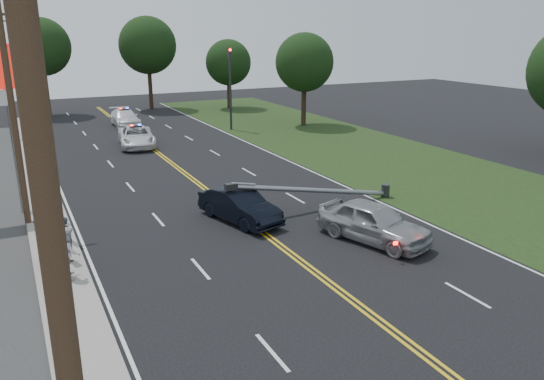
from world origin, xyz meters
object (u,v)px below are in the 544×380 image
traffic_signal (230,82)px  bystander_d (48,212)px  emergency_a (137,137)px  fallen_streetlight (323,190)px  waiting_sedan (374,222)px  crashed_sedan (240,206)px  bystander_a (66,239)px  bystander_b (69,252)px  bystander_c (46,239)px  emergency_b (125,118)px  utility_pole_mid (13,115)px  utility_pole_near (69,369)px  utility_pole_far (5,76)px

traffic_signal → bystander_d: bearing=-130.3°
emergency_a → fallen_streetlight: bearing=-66.9°
waiting_sedan → crashed_sedan: bearing=112.3°
crashed_sedan → bystander_a: bearing=175.0°
bystander_b → bystander_c: bystander_c is taller
fallen_streetlight → emergency_a: fallen_streetlight is taller
traffic_signal → fallen_streetlight: 22.62m
emergency_b → bystander_b: bystander_b is taller
crashed_sedan → emergency_a: 18.69m
crashed_sedan → waiting_sedan: waiting_sedan is taller
emergency_a → bystander_c: 21.52m
traffic_signal → bystander_d: size_ratio=3.83×
emergency_a → crashed_sedan: bearing=-80.3°
crashed_sedan → emergency_b: (0.56, 28.01, 0.00)m
traffic_signal → utility_pole_mid: bearing=-134.2°
emergency_b → fallen_streetlight: bearing=-81.2°
bystander_d → bystander_a: bearing=-140.6°
waiting_sedan → utility_pole_near: bearing=-157.2°
utility_pole_far → bystander_b: utility_pole_far is taller
utility_pole_far → bystander_c: bearing=-89.1°
fallen_streetlight → bystander_d: bearing=169.6°
fallen_streetlight → bystander_c: (-12.94, -1.24, 0.20)m
waiting_sedan → traffic_signal: bearing=62.0°
waiting_sedan → bystander_c: size_ratio=2.50×
utility_pole_near → fallen_streetlight: bearing=50.1°
traffic_signal → bystander_a: size_ratio=3.98×
emergency_a → utility_pole_near: bearing=-95.4°
utility_pole_mid → emergency_a: 17.52m
fallen_streetlight → traffic_signal: bearing=79.4°
utility_pole_near → bystander_a: size_ratio=5.64×
utility_pole_mid → utility_pole_near: bearing=-90.0°
emergency_a → bystander_b: bearing=-100.5°
crashed_sedan → bystander_c: (-8.43, -1.32, 0.36)m
utility_pole_far → emergency_a: bearing=-40.8°
crashed_sedan → emergency_b: bearing=74.1°
fallen_streetlight → bystander_c: size_ratio=4.68×
bystander_b → bystander_c: (-0.66, 1.47, 0.07)m
fallen_streetlight → waiting_sedan: 4.69m
fallen_streetlight → bystander_c: bystander_c is taller
bystander_b → waiting_sedan: bearing=-93.1°
bystander_c → utility_pole_far: bearing=12.5°
bystander_c → bystander_d: bystander_c is taller
emergency_b → crashed_sedan: bearing=-90.3°
utility_pole_mid → emergency_a: utility_pole_mid is taller
utility_pole_far → bystander_c: 27.53m
traffic_signal → waiting_sedan: size_ratio=1.41×
utility_pole_far → emergency_a: 11.89m
traffic_signal → emergency_b: 10.68m
utility_pole_near → crashed_sedan: 18.87m
fallen_streetlight → waiting_sedan: bearing=-95.2°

